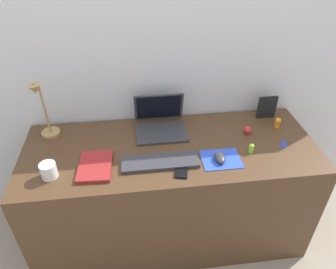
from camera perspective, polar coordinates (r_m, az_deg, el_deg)
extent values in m
plane|color=gray|center=(2.31, 0.40, -16.86)|extent=(6.00, 6.00, 0.00)
cube|color=silver|center=(2.04, -0.87, 5.68)|extent=(2.87, 0.05, 1.63)
cube|color=#4C331E|center=(2.03, 0.45, -10.54)|extent=(1.67, 0.65, 0.74)
cube|color=#333338|center=(1.88, -1.23, 0.28)|extent=(0.30, 0.21, 0.01)
cube|color=#333338|center=(1.93, -1.69, 5.01)|extent=(0.30, 0.06, 0.20)
cube|color=black|center=(1.92, -1.68, 4.96)|extent=(0.27, 0.04, 0.17)
cube|color=#333338|center=(1.67, -1.45, -4.97)|extent=(0.41, 0.13, 0.02)
cube|color=blue|center=(1.72, 9.62, -4.44)|extent=(0.21, 0.17, 0.00)
ellipsoid|color=#333338|center=(1.70, 9.42, -4.18)|extent=(0.06, 0.10, 0.03)
cube|color=black|center=(1.63, 2.49, -6.38)|extent=(0.09, 0.14, 0.01)
cylinder|color=#A5844C|center=(2.01, -20.53, 0.32)|extent=(0.11, 0.11, 0.02)
cylinder|color=#A5844C|center=(1.92, -21.53, 4.28)|extent=(0.01, 0.01, 0.31)
cylinder|color=#A5844C|center=(1.82, -22.85, 7.95)|extent=(0.01, 0.07, 0.08)
cone|color=#A5844C|center=(1.78, -23.13, 7.56)|extent=(0.06, 0.06, 0.05)
cube|color=maroon|center=(1.69, -13.10, -5.60)|extent=(0.18, 0.25, 0.02)
cube|color=black|center=(2.10, 17.56, 4.77)|extent=(0.12, 0.02, 0.15)
cylinder|color=white|center=(1.68, -20.91, -6.14)|extent=(0.08, 0.08, 0.08)
cylinder|color=orange|center=(2.05, 19.24, 1.65)|extent=(0.03, 0.03, 0.03)
sphere|color=orange|center=(2.03, 19.41, 2.38)|extent=(0.04, 0.04, 0.04)
cylinder|color=#8CDB33|center=(1.80, 14.86, -2.74)|extent=(0.03, 0.03, 0.03)
sphere|color=#8CDB33|center=(1.78, 14.99, -2.09)|extent=(0.03, 0.03, 0.03)
cone|color=blue|center=(1.90, 20.41, -1.32)|extent=(0.04, 0.04, 0.04)
ellipsoid|color=red|center=(1.93, 14.27, 0.82)|extent=(0.04, 0.04, 0.05)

